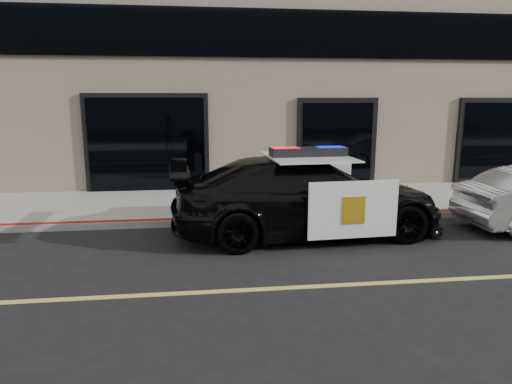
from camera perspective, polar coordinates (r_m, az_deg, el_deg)
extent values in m
plane|color=black|center=(6.78, -10.54, -12.44)|extent=(120.00, 120.00, 0.00)
cube|color=gray|center=(11.75, -9.12, -1.60)|extent=(60.00, 3.50, 0.15)
cube|color=#756856|center=(17.00, -9.22, 22.60)|extent=(60.00, 7.00, 12.00)
imported|color=black|center=(9.28, 6.41, -0.54)|extent=(2.81, 5.71, 1.59)
cube|color=white|center=(8.41, 12.08, -2.19)|extent=(1.69, 0.13, 1.06)
cube|color=white|center=(10.50, 7.42, 0.73)|extent=(1.69, 0.13, 1.06)
cube|color=white|center=(9.14, 6.53, 4.41)|extent=(1.69, 1.99, 0.03)
cube|color=gold|center=(8.38, 12.16, -2.25)|extent=(0.42, 0.04, 0.50)
cube|color=black|center=(9.13, 6.54, 4.98)|extent=(1.54, 0.48, 0.19)
cube|color=red|center=(9.01, 3.71, 5.03)|extent=(0.55, 0.37, 0.17)
cube|color=#0C19CC|center=(9.27, 9.30, 5.09)|extent=(0.55, 0.37, 0.17)
cylinder|color=silver|center=(10.54, -7.19, -2.46)|extent=(0.33, 0.33, 0.07)
cylinder|color=silver|center=(10.47, -7.23, -1.03)|extent=(0.24, 0.24, 0.47)
cylinder|color=silver|center=(10.42, -7.27, 0.32)|extent=(0.29, 0.29, 0.06)
sphere|color=silver|center=(10.41, -7.27, 0.62)|extent=(0.21, 0.21, 0.21)
cylinder|color=silver|center=(10.39, -7.29, 1.12)|extent=(0.07, 0.07, 0.07)
cylinder|color=silver|center=(10.61, -7.24, -0.50)|extent=(0.12, 0.11, 0.12)
cylinder|color=silver|center=(10.31, -7.24, -0.87)|extent=(0.12, 0.11, 0.12)
cylinder|color=silver|center=(10.29, -7.23, -1.26)|extent=(0.16, 0.13, 0.16)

